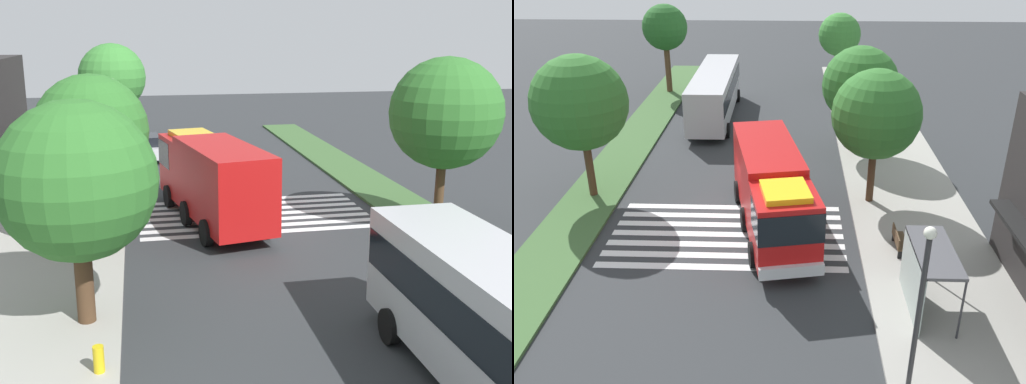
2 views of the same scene
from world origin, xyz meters
The scene contains 14 objects.
ground_plane centered at (0.00, 0.00, 0.00)m, with size 120.00×120.00×0.00m, color #2D3033.
sidewalk centered at (0.00, 8.83, 0.07)m, with size 60.00×5.81×0.14m, color #9E9B93.
median_strip centered at (0.00, -7.43, 0.07)m, with size 60.00×3.00×0.14m, color #3D6033.
crosswalk centered at (2.93, 0.00, 0.01)m, with size 5.85×10.67×0.01m.
fire_truck centered at (2.51, 2.08, 2.09)m, with size 9.99×4.37×3.72m.
parked_car_west centered at (16.97, 4.72, 0.86)m, with size 4.40×2.23×1.68m.
bus_stop_shelter centered at (8.15, 7.63, 1.89)m, with size 3.50×1.40×2.46m.
bench_near_shelter centered at (4.15, 7.60, 0.59)m, with size 1.60×0.50×0.90m.
street_lamp centered at (12.18, 6.53, 3.50)m, with size 0.36×0.36×5.64m.
sidewalk_tree_west centered at (-7.24, 6.93, 4.35)m, with size 4.55×4.55×6.51m.
sidewalk_tree_center centered at (-0.60, 6.93, 4.70)m, with size 4.33×4.33×6.75m.
sidewalk_tree_east centered at (23.71, 6.93, 5.03)m, with size 5.02×5.02×7.41m.
median_tree_west centered at (-0.76, -7.43, 5.06)m, with size 4.68×4.68×7.28m.
fire_hydrant centered at (-10.20, 6.43, 0.49)m, with size 0.28×0.28×0.70m, color gold.
Camera 1 is at (-24.46, 5.19, 8.39)m, focal length 43.26 mm.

